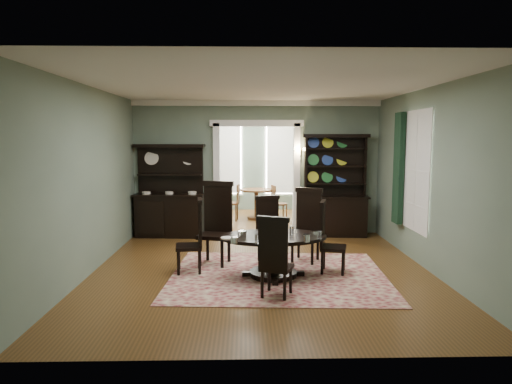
{
  "coord_description": "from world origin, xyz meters",
  "views": [
    {
      "loc": [
        -0.27,
        -7.27,
        2.17
      ],
      "look_at": [
        -0.07,
        0.6,
        1.24
      ],
      "focal_mm": 32.0,
      "sensor_mm": 36.0,
      "label": 1
    }
  ],
  "objects_px": {
    "welsh_dresser": "(335,199)",
    "parlor_table": "(256,200)",
    "dining_table": "(273,248)",
    "sideboard": "(170,204)"
  },
  "relations": [
    {
      "from": "welsh_dresser",
      "to": "parlor_table",
      "type": "relative_size",
      "value": 2.58
    },
    {
      "from": "welsh_dresser",
      "to": "dining_table",
      "type": "bearing_deg",
      "value": -112.74
    },
    {
      "from": "dining_table",
      "to": "parlor_table",
      "type": "height_order",
      "value": "parlor_table"
    },
    {
      "from": "dining_table",
      "to": "sideboard",
      "type": "height_order",
      "value": "sideboard"
    },
    {
      "from": "sideboard",
      "to": "parlor_table",
      "type": "xyz_separation_m",
      "value": [
        1.97,
        2.09,
        -0.18
      ]
    },
    {
      "from": "sideboard",
      "to": "parlor_table",
      "type": "bearing_deg",
      "value": 50.76
    },
    {
      "from": "sideboard",
      "to": "welsh_dresser",
      "type": "bearing_deg",
      "value": 3.91
    },
    {
      "from": "welsh_dresser",
      "to": "parlor_table",
      "type": "height_order",
      "value": "welsh_dresser"
    },
    {
      "from": "sideboard",
      "to": "welsh_dresser",
      "type": "distance_m",
      "value": 3.67
    },
    {
      "from": "sideboard",
      "to": "dining_table",
      "type": "bearing_deg",
      "value": -51.45
    }
  ]
}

